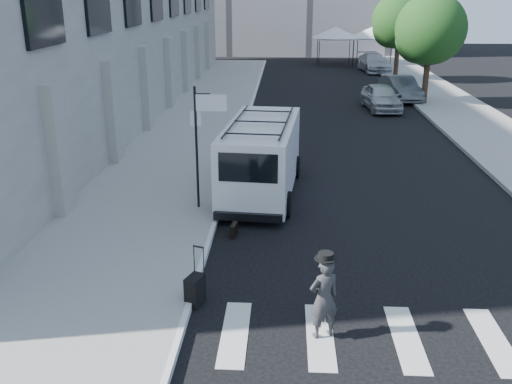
# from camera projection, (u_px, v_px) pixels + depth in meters

# --- Properties ---
(ground) EXTENTS (120.00, 120.00, 0.00)m
(ground) POSITION_uv_depth(u_px,v_px,m) (288.00, 263.00, 13.52)
(ground) COLOR black
(ground) RESTS_ON ground
(sidewalk_left) EXTENTS (4.50, 48.00, 0.15)m
(sidewalk_left) POSITION_uv_depth(u_px,v_px,m) (204.00, 117.00, 28.76)
(sidewalk_left) COLOR gray
(sidewalk_left) RESTS_ON ground
(sidewalk_right) EXTENTS (4.00, 56.00, 0.15)m
(sidewalk_right) POSITION_uv_depth(u_px,v_px,m) (449.00, 104.00, 31.87)
(sidewalk_right) COLOR gray
(sidewalk_right) RESTS_ON ground
(sign_pole) EXTENTS (1.03, 0.07, 3.50)m
(sign_pole) POSITION_uv_depth(u_px,v_px,m) (204.00, 122.00, 15.76)
(sign_pole) COLOR black
(sign_pole) RESTS_ON sidewalk_left
(tree_near) EXTENTS (3.80, 3.83, 6.03)m
(tree_near) POSITION_uv_depth(u_px,v_px,m) (428.00, 32.00, 30.79)
(tree_near) COLOR black
(tree_near) RESTS_ON ground
(tree_far) EXTENTS (3.80, 3.83, 6.03)m
(tree_far) POSITION_uv_depth(u_px,v_px,m) (398.00, 23.00, 39.25)
(tree_far) COLOR black
(tree_far) RESTS_ON ground
(tent_left) EXTENTS (4.00, 4.00, 3.20)m
(tent_left) POSITION_uv_depth(u_px,v_px,m) (336.00, 33.00, 48.18)
(tent_left) COLOR black
(tent_left) RESTS_ON ground
(tent_right) EXTENTS (4.00, 4.00, 3.20)m
(tent_right) POSITION_uv_depth(u_px,v_px,m) (373.00, 32.00, 48.49)
(tent_right) COLOR black
(tent_right) RESTS_ON ground
(businessman) EXTENTS (0.69, 0.59, 1.60)m
(businessman) POSITION_uv_depth(u_px,v_px,m) (324.00, 298.00, 10.40)
(businessman) COLOR #323234
(businessman) RESTS_ON ground
(briefcase) EXTENTS (0.18, 0.45, 0.34)m
(briefcase) POSITION_uv_depth(u_px,v_px,m) (234.00, 230.00, 14.94)
(briefcase) COLOR black
(briefcase) RESTS_ON ground
(suitcase) EXTENTS (0.41, 0.51, 1.23)m
(suitcase) POSITION_uv_depth(u_px,v_px,m) (195.00, 290.00, 11.62)
(suitcase) COLOR black
(suitcase) RESTS_ON ground
(cargo_van) EXTENTS (2.54, 6.20, 2.28)m
(cargo_van) POSITION_uv_depth(u_px,v_px,m) (262.00, 156.00, 17.87)
(cargo_van) COLOR white
(cargo_van) RESTS_ON ground
(parked_car_a) EXTENTS (1.95, 4.17, 1.38)m
(parked_car_a) POSITION_uv_depth(u_px,v_px,m) (381.00, 97.00, 30.54)
(parked_car_a) COLOR #B1B5BA
(parked_car_a) RESTS_ON ground
(parked_car_b) EXTENTS (2.04, 4.40, 1.40)m
(parked_car_b) POSITION_uv_depth(u_px,v_px,m) (400.00, 88.00, 33.29)
(parked_car_b) COLOR #595B60
(parked_car_b) RESTS_ON ground
(parked_car_c) EXTENTS (2.49, 4.98, 1.39)m
(parked_car_c) POSITION_uv_depth(u_px,v_px,m) (374.00, 63.00, 44.94)
(parked_car_c) COLOR #B4B6BD
(parked_car_c) RESTS_ON ground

